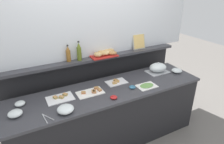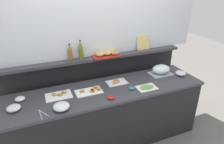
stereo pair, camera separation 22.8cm
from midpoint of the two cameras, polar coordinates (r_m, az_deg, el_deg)
ground_plane at (r=3.62m, az=-6.95°, el=-12.94°), size 12.00×12.00×0.00m
buffet_counter at (r=2.91m, az=-2.98°, el=-12.53°), size 2.68×0.71×0.88m
back_ledge_unit at (r=3.22m, az=-7.07°, el=-4.77°), size 2.82×0.22×1.19m
upper_wall_panel at (r=2.85m, az=-8.65°, el=18.27°), size 3.42×0.08×1.41m
sandwich_platter_rear at (r=2.56m, az=-17.26°, el=-7.27°), size 0.32×0.22×0.04m
sandwich_platter_side at (r=2.82m, az=-1.05°, el=-2.96°), size 0.29×0.19×0.04m
sandwich_platter_front at (r=2.60m, az=-8.56°, el=-5.84°), size 0.35×0.20×0.04m
cold_cuts_platter at (r=2.74m, az=7.68°, el=-4.05°), size 0.27×0.19×0.02m
serving_cloche at (r=3.17m, az=11.14°, el=1.14°), size 0.34×0.24×0.17m
glass_bowl_large at (r=2.61m, az=-27.41°, el=-8.20°), size 0.12×0.12×0.05m
glass_bowl_medium at (r=2.45m, az=-28.69°, el=-10.59°), size 0.15×0.15×0.06m
glass_bowl_small at (r=3.25m, az=16.32°, el=0.33°), size 0.16×0.16×0.06m
glass_bowl_extra at (r=2.30m, az=-16.13°, el=-10.40°), size 0.19×0.19×0.07m
condiment_bowl_dark at (r=2.68m, az=3.51°, el=-4.42°), size 0.09×0.09×0.03m
condiment_bowl_cream at (r=2.45m, az=-2.19°, el=-7.38°), size 0.09×0.09×0.03m
serving_tongs at (r=2.29m, az=-21.30°, el=-12.27°), size 0.10×0.19×0.01m
vinegar_bottle_amber at (r=2.80m, az=-14.83°, el=4.97°), size 0.06×0.06×0.24m
olive_oil_bottle at (r=2.80m, az=-11.82°, el=5.68°), size 0.06×0.06×0.28m
bread_basket at (r=2.96m, az=-4.32°, el=5.43°), size 0.42×0.26×0.08m
framed_picture at (r=3.26m, az=5.80°, el=8.75°), size 0.23×0.07×0.25m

